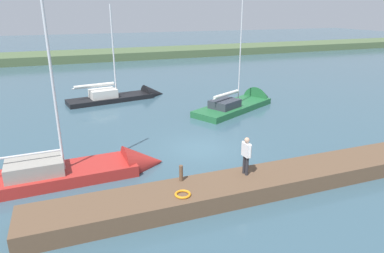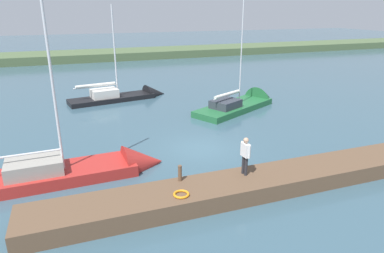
{
  "view_description": "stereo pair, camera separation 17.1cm",
  "coord_description": "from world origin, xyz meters",
  "px_view_note": "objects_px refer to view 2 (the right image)",
  "views": [
    {
      "loc": [
        7.07,
        17.4,
        7.84
      ],
      "look_at": [
        0.47,
        -0.21,
        1.37
      ],
      "focal_mm": 32.37,
      "sensor_mm": 36.0,
      "label": 1
    },
    {
      "loc": [
        6.91,
        17.46,
        7.84
      ],
      "look_at": [
        0.47,
        -0.21,
        1.37
      ],
      "focal_mm": 32.37,
      "sensor_mm": 36.0,
      "label": 2
    }
  ],
  "objects_px": {
    "person_on_dock": "(245,153)",
    "sailboat_behind_pier": "(127,97)",
    "life_ring_buoy": "(181,194)",
    "sailboat_outer_mooring": "(247,104)",
    "sailboat_inner_slip": "(85,172)",
    "mooring_post_near": "(180,173)"
  },
  "relations": [
    {
      "from": "sailboat_behind_pier",
      "to": "person_on_dock",
      "type": "relative_size",
      "value": 5.21
    },
    {
      "from": "sailboat_outer_mooring",
      "to": "sailboat_inner_slip",
      "type": "height_order",
      "value": "sailboat_outer_mooring"
    },
    {
      "from": "person_on_dock",
      "to": "sailboat_behind_pier",
      "type": "bearing_deg",
      "value": -89.3
    },
    {
      "from": "mooring_post_near",
      "to": "person_on_dock",
      "type": "distance_m",
      "value": 3.0
    },
    {
      "from": "mooring_post_near",
      "to": "person_on_dock",
      "type": "height_order",
      "value": "person_on_dock"
    },
    {
      "from": "sailboat_outer_mooring",
      "to": "sailboat_behind_pier",
      "type": "relative_size",
      "value": 1.29
    },
    {
      "from": "sailboat_behind_pier",
      "to": "sailboat_inner_slip",
      "type": "relative_size",
      "value": 0.79
    },
    {
      "from": "life_ring_buoy",
      "to": "sailboat_behind_pier",
      "type": "relative_size",
      "value": 0.07
    },
    {
      "from": "mooring_post_near",
      "to": "sailboat_outer_mooring",
      "type": "relative_size",
      "value": 0.06
    },
    {
      "from": "life_ring_buoy",
      "to": "sailboat_outer_mooring",
      "type": "distance_m",
      "value": 16.9
    },
    {
      "from": "life_ring_buoy",
      "to": "sailboat_outer_mooring",
      "type": "relative_size",
      "value": 0.06
    },
    {
      "from": "sailboat_behind_pier",
      "to": "sailboat_inner_slip",
      "type": "height_order",
      "value": "sailboat_inner_slip"
    },
    {
      "from": "life_ring_buoy",
      "to": "sailboat_outer_mooring",
      "type": "bearing_deg",
      "value": -127.66
    },
    {
      "from": "life_ring_buoy",
      "to": "sailboat_outer_mooring",
      "type": "xyz_separation_m",
      "value": [
        -10.32,
        -13.37,
        -0.64
      ]
    },
    {
      "from": "sailboat_inner_slip",
      "to": "sailboat_behind_pier",
      "type": "bearing_deg",
      "value": 69.85
    },
    {
      "from": "mooring_post_near",
      "to": "sailboat_outer_mooring",
      "type": "distance_m",
      "value": 15.77
    },
    {
      "from": "sailboat_outer_mooring",
      "to": "person_on_dock",
      "type": "height_order",
      "value": "sailboat_outer_mooring"
    },
    {
      "from": "life_ring_buoy",
      "to": "mooring_post_near",
      "type": "bearing_deg",
      "value": -105.82
    },
    {
      "from": "life_ring_buoy",
      "to": "sailboat_outer_mooring",
      "type": "height_order",
      "value": "sailboat_outer_mooring"
    },
    {
      "from": "sailboat_behind_pier",
      "to": "person_on_dock",
      "type": "height_order",
      "value": "sailboat_behind_pier"
    },
    {
      "from": "life_ring_buoy",
      "to": "person_on_dock",
      "type": "xyz_separation_m",
      "value": [
        -3.24,
        -0.78,
        0.97
      ]
    },
    {
      "from": "mooring_post_near",
      "to": "life_ring_buoy",
      "type": "relative_size",
      "value": 1.08
    }
  ]
}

